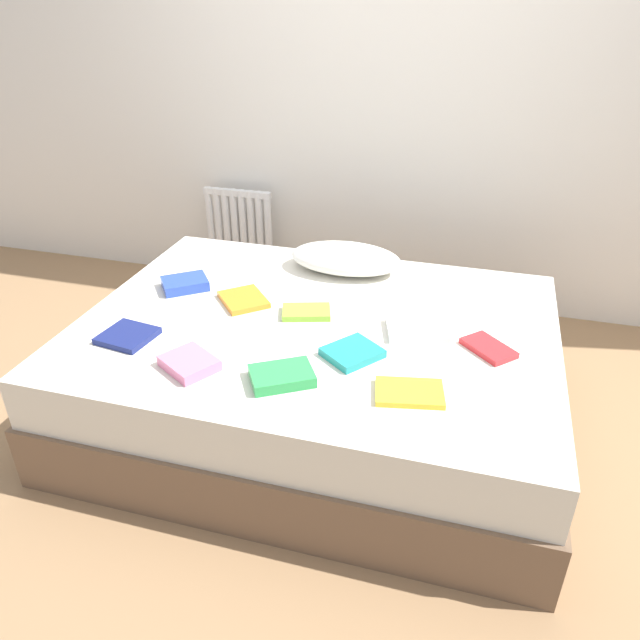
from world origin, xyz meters
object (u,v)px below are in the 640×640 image
pillow (346,258)px  textbook_white (417,329)px  radiator (239,229)px  textbook_blue (185,284)px  textbook_red (488,348)px  textbook_navy (128,336)px  textbook_pink (189,363)px  textbook_green (283,376)px  bed (317,371)px  textbook_lime (306,312)px  textbook_yellow (409,393)px  textbook_orange (243,300)px  textbook_teal (352,353)px

pillow → textbook_white: pillow is taller
radiator → textbook_blue: bearing=-80.4°
textbook_white → radiator: bearing=121.7°
textbook_red → textbook_navy: 1.42m
textbook_white → textbook_navy: size_ratio=1.23×
textbook_red → textbook_pink: size_ratio=1.04×
textbook_green → textbook_pink: 0.36m
bed → textbook_blue: size_ratio=9.97×
textbook_lime → textbook_pink: bearing=-137.4°
bed → radiator: bearing=125.5°
textbook_lime → radiator: bearing=107.6°
textbook_red → textbook_navy: textbook_navy is taller
textbook_yellow → textbook_orange: bearing=137.9°
bed → textbook_white: bearing=3.5°
radiator → textbook_teal: (1.06, -1.42, 0.13)m
textbook_orange → textbook_pink: textbook_pink is taller
pillow → textbook_green: 0.98m
textbook_green → textbook_navy: size_ratio=1.13×
bed → textbook_navy: textbook_navy is taller
textbook_teal → textbook_orange: bearing=99.6°
textbook_white → textbook_blue: size_ratio=1.20×
radiator → textbook_white: radiator is taller
pillow → textbook_yellow: (0.46, -0.94, -0.05)m
textbook_orange → textbook_navy: bearing=-79.4°
textbook_pink → pillow: bearing=101.9°
radiator → textbook_blue: 1.09m
pillow → textbook_yellow: bearing=-64.0°
textbook_green → textbook_blue: (-0.68, 0.58, 0.00)m
radiator → textbook_yellow: bearing=-50.9°
textbook_red → textbook_green: (-0.70, -0.41, 0.01)m
radiator → textbook_yellow: 2.08m
textbook_white → textbook_blue: (-1.09, 0.11, 0.01)m
bed → textbook_pink: bearing=-127.5°
textbook_yellow → bed: bearing=126.7°
textbook_blue → radiator: bearing=61.9°
textbook_orange → textbook_navy: (-0.33, -0.42, 0.00)m
pillow → textbook_blue: pillow is taller
radiator → bed: bearing=-54.5°
textbook_pink → bed: bearing=83.6°
textbook_white → bed: bearing=167.9°
textbook_white → textbook_yellow: bearing=-101.1°
radiator → textbook_orange: radiator is taller
textbook_lime → textbook_teal: textbook_teal is taller
textbook_red → textbook_lime: (-0.76, 0.08, 0.00)m
bed → textbook_green: bearing=-89.4°
radiator → textbook_orange: bearing=-66.2°
textbook_navy → textbook_pink: bearing=-12.3°
textbook_orange → textbook_pink: 0.54m
textbook_white → textbook_pink: size_ratio=1.24×
pillow → textbook_orange: 0.58m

